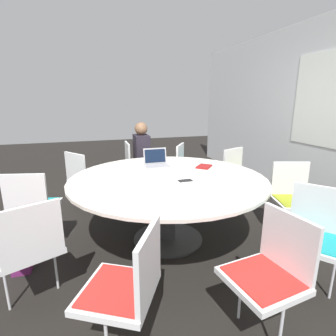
# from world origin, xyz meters

# --- Properties ---
(ground_plane) EXTENTS (16.00, 16.00, 0.00)m
(ground_plane) POSITION_xyz_m (0.00, 0.00, 0.00)
(ground_plane) COLOR black
(conference_table) EXTENTS (2.10, 2.10, 0.74)m
(conference_table) POSITION_xyz_m (0.00, 0.00, 0.63)
(conference_table) COLOR #333333
(conference_table) RESTS_ON ground_plane
(chair_0) EXTENTS (0.45, 0.43, 0.86)m
(chair_0) POSITION_xyz_m (-1.72, -0.04, 0.52)
(chair_0) COLOR silver
(chair_0) RESTS_ON ground_plane
(chair_1) EXTENTS (0.60, 0.60, 0.86)m
(chair_1) POSITION_xyz_m (-1.12, -0.88, 0.52)
(chair_1) COLOR silver
(chair_1) RESTS_ON ground_plane
(chair_2) EXTENTS (0.51, 0.52, 0.86)m
(chair_2) POSITION_xyz_m (-0.25, -1.40, 0.52)
(chair_2) COLOR silver
(chair_2) RESTS_ON ground_plane
(chair_3) EXTENTS (0.56, 0.57, 0.86)m
(chair_3) POSITION_xyz_m (0.63, -1.27, 0.52)
(chair_3) COLOR silver
(chair_3) RESTS_ON ground_plane
(chair_4) EXTENTS (0.59, 0.58, 0.86)m
(chair_4) POSITION_xyz_m (1.27, -0.64, 0.52)
(chair_4) COLOR silver
(chair_4) RESTS_ON ground_plane
(chair_5) EXTENTS (0.49, 0.47, 0.86)m
(chair_5) POSITION_xyz_m (1.40, 0.25, 0.52)
(chair_5) COLOR silver
(chair_5) RESTS_ON ground_plane
(chair_6) EXTENTS (0.60, 0.60, 0.86)m
(chair_6) POSITION_xyz_m (1.09, 0.91, 0.52)
(chair_6) COLOR silver
(chair_6) RESTS_ON ground_plane
(chair_7) EXTENTS (0.53, 0.54, 0.86)m
(chair_7) POSITION_xyz_m (0.35, 1.38, 0.52)
(chair_7) COLOR silver
(chair_7) RESTS_ON ground_plane
(chair_8) EXTENTS (0.56, 0.57, 0.86)m
(chair_8) POSITION_xyz_m (-0.61, 1.28, 0.52)
(chair_8) COLOR silver
(chair_8) RESTS_ON ground_plane
(chair_9) EXTENTS (0.60, 0.59, 0.86)m
(chair_9) POSITION_xyz_m (-1.22, 0.72, 0.52)
(chair_9) COLOR silver
(chair_9) RESTS_ON ground_plane
(person_0) EXTENTS (0.36, 0.26, 1.21)m
(person_0) POSITION_xyz_m (-1.48, 0.04, 0.71)
(person_0) COLOR #231E28
(person_0) RESTS_ON ground_plane
(laptop) EXTENTS (0.23, 0.30, 0.21)m
(laptop) POSITION_xyz_m (-0.52, 0.01, 0.80)
(laptop) COLOR #99999E
(laptop) RESTS_ON conference_table
(spiral_notebook) EXTENTS (0.26, 0.25, 0.02)m
(spiral_notebook) POSITION_xyz_m (-0.27, 0.55, 0.75)
(spiral_notebook) COLOR maroon
(spiral_notebook) RESTS_ON conference_table
(cell_phone) EXTENTS (0.07, 0.14, 0.01)m
(cell_phone) POSITION_xyz_m (0.19, 0.13, 0.75)
(cell_phone) COLOR black
(cell_phone) RESTS_ON conference_table
(handbag) EXTENTS (0.36, 0.16, 0.28)m
(handbag) POSITION_xyz_m (0.05, -1.47, 0.14)
(handbag) COLOR #661E56
(handbag) RESTS_ON ground_plane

